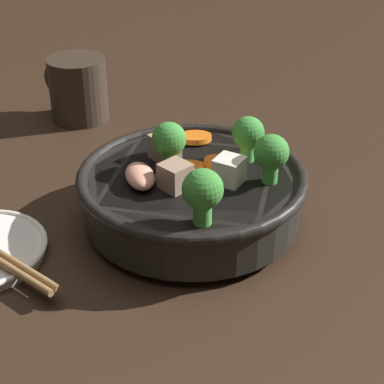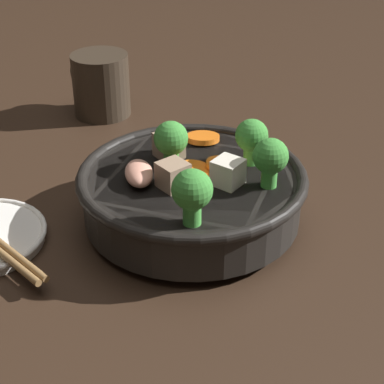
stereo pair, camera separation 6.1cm
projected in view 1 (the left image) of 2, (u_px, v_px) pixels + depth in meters
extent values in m
plane|color=black|center=(192.00, 223.00, 0.68)|extent=(3.00, 3.00, 0.00)
cylinder|color=black|center=(192.00, 219.00, 0.68)|extent=(0.12, 0.12, 0.01)
cylinder|color=black|center=(192.00, 196.00, 0.67)|extent=(0.23, 0.23, 0.05)
torus|color=black|center=(192.00, 176.00, 0.65)|extent=(0.24, 0.24, 0.01)
cylinder|color=brown|center=(192.00, 187.00, 0.66)|extent=(0.21, 0.21, 0.03)
cylinder|color=orange|center=(222.00, 164.00, 0.67)|extent=(0.06, 0.06, 0.01)
cylinder|color=orange|center=(197.00, 171.00, 0.66)|extent=(0.05, 0.05, 0.01)
cylinder|color=orange|center=(195.00, 138.00, 0.72)|extent=(0.05, 0.05, 0.01)
cylinder|color=green|center=(169.00, 159.00, 0.66)|extent=(0.02, 0.02, 0.02)
sphere|color=#388433|center=(169.00, 139.00, 0.65)|extent=(0.04, 0.04, 0.04)
cylinder|color=green|center=(270.00, 173.00, 0.64)|extent=(0.02, 0.02, 0.02)
sphere|color=#388433|center=(271.00, 152.00, 0.63)|extent=(0.04, 0.04, 0.04)
cylinder|color=green|center=(202.00, 213.00, 0.58)|extent=(0.02, 0.02, 0.02)
sphere|color=#388433|center=(203.00, 189.00, 0.56)|extent=(0.04, 0.04, 0.04)
cylinder|color=green|center=(247.00, 152.00, 0.68)|extent=(0.02, 0.02, 0.02)
sphere|color=#388433|center=(248.00, 133.00, 0.67)|extent=(0.03, 0.03, 0.03)
cube|color=#9E7F66|center=(177.00, 177.00, 0.63)|extent=(0.03, 0.03, 0.03)
cube|color=#9E7F66|center=(165.00, 147.00, 0.68)|extent=(0.03, 0.03, 0.03)
cube|color=silver|center=(229.00, 170.00, 0.64)|extent=(0.03, 0.03, 0.03)
ellipsoid|color=#EA9E84|center=(140.00, 176.00, 0.64)|extent=(0.06, 0.05, 0.02)
cylinder|color=#33281E|center=(78.00, 89.00, 0.89)|extent=(0.08, 0.08, 0.09)
torus|color=#33281E|center=(57.00, 80.00, 0.91)|extent=(0.05, 0.01, 0.05)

